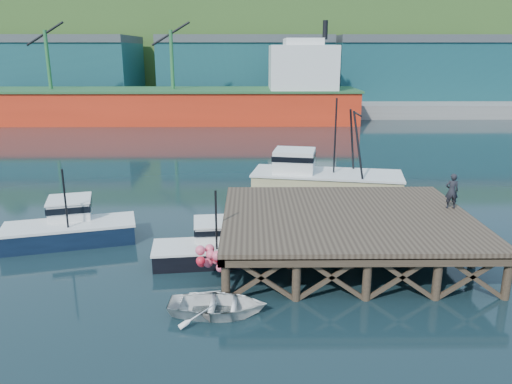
{
  "coord_description": "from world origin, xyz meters",
  "views": [
    {
      "loc": [
        0.82,
        -23.03,
        9.8
      ],
      "look_at": [
        1.09,
        2.0,
        2.68
      ],
      "focal_mm": 35.0,
      "sensor_mm": 36.0,
      "label": 1
    }
  ],
  "objects_px": {
    "boat_black": "(216,246)",
    "dinghy": "(218,305)",
    "boat_navy": "(70,226)",
    "dockworker": "(452,191)",
    "trawler": "(323,177)"
  },
  "relations": [
    {
      "from": "boat_navy",
      "to": "dockworker",
      "type": "height_order",
      "value": "boat_navy"
    },
    {
      "from": "boat_navy",
      "to": "dinghy",
      "type": "distance_m",
      "value": 11.4
    },
    {
      "from": "boat_navy",
      "to": "dinghy",
      "type": "relative_size",
      "value": 1.87
    },
    {
      "from": "trawler",
      "to": "dockworker",
      "type": "bearing_deg",
      "value": -50.34
    },
    {
      "from": "boat_black",
      "to": "trawler",
      "type": "distance_m",
      "value": 12.66
    },
    {
      "from": "boat_black",
      "to": "trawler",
      "type": "relative_size",
      "value": 0.59
    },
    {
      "from": "boat_black",
      "to": "dinghy",
      "type": "bearing_deg",
      "value": -91.74
    },
    {
      "from": "dinghy",
      "to": "boat_navy",
      "type": "bearing_deg",
      "value": 49.65
    },
    {
      "from": "boat_black",
      "to": "trawler",
      "type": "height_order",
      "value": "trawler"
    },
    {
      "from": "boat_black",
      "to": "dinghy",
      "type": "xyz_separation_m",
      "value": [
        0.4,
        -5.23,
        -0.29
      ]
    },
    {
      "from": "boat_black",
      "to": "dockworker",
      "type": "xyz_separation_m",
      "value": [
        11.76,
        1.45,
        2.34
      ]
    },
    {
      "from": "trawler",
      "to": "dinghy",
      "type": "xyz_separation_m",
      "value": [
        -6.29,
        -15.95,
        -1.01
      ]
    },
    {
      "from": "boat_navy",
      "to": "dinghy",
      "type": "xyz_separation_m",
      "value": [
        8.31,
        -7.79,
        -0.44
      ]
    },
    {
      "from": "boat_black",
      "to": "dinghy",
      "type": "distance_m",
      "value": 5.26
    },
    {
      "from": "boat_navy",
      "to": "dockworker",
      "type": "relative_size",
      "value": 3.92
    }
  ]
}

